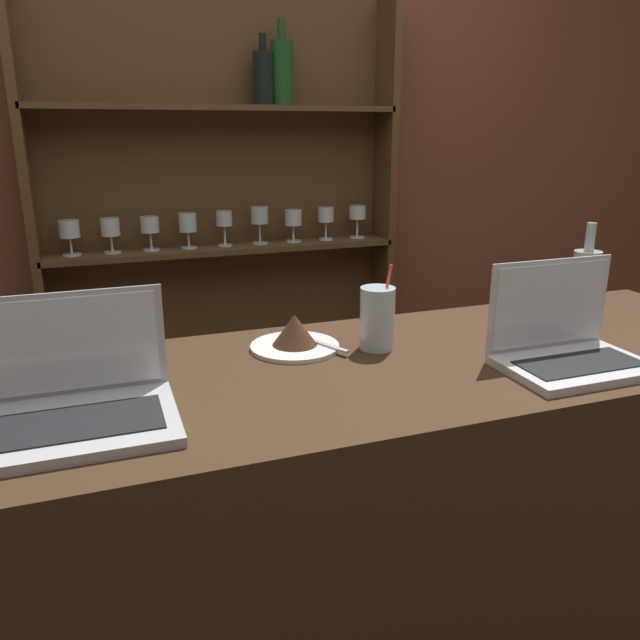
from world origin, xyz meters
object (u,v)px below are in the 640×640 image
Objects in this scene: laptop_far at (566,343)px; cake_plate at (295,336)px; water_glass at (377,318)px; laptop_near at (71,399)px; wine_bottle_clear at (584,284)px.

laptop_far reaches higher than cake_plate.
laptop_far is 0.40m from water_glass.
wine_bottle_clear is (1.23, 0.17, 0.06)m from laptop_near.
laptop_far is at bearing -136.88° from wine_bottle_clear.
laptop_near reaches higher than cake_plate.
water_glass is at bearing 14.19° from laptop_near.
wine_bottle_clear reaches higher than cake_plate.
wine_bottle_clear is at bearing 43.12° from laptop_far.
cake_plate is at bearing 161.64° from water_glass.
cake_plate is (0.47, 0.22, -0.01)m from laptop_near.
water_glass is at bearing 145.08° from laptop_far.
laptop_near is at bearing -165.81° from water_glass.
laptop_near is 1.76× the size of water_glass.
laptop_near is 0.52m from cake_plate.
laptop_near reaches higher than water_glass.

